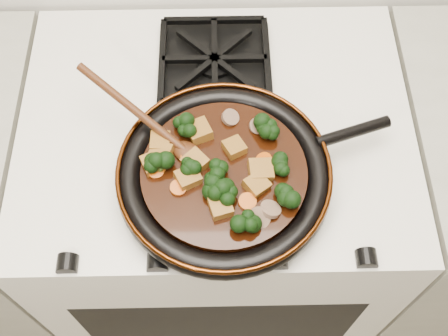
{
  "coord_description": "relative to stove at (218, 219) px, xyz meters",
  "views": [
    {
      "loc": [
        0.01,
        1.09,
        1.8
      ],
      "look_at": [
        0.01,
        1.55,
        0.97
      ],
      "focal_mm": 45.0,
      "sensor_mm": 36.0,
      "label": 1
    }
  ],
  "objects": [
    {
      "name": "tofu_cube_5",
      "position": [
        -0.09,
        -0.11,
        0.52
      ],
      "size": [
        0.05,
        0.05,
        0.03
      ],
      "primitive_type": "cube",
      "rotation": [
        -0.11,
        -0.06,
        1.2
      ],
      "color": "#8E5F20",
      "rests_on": "braising_sauce"
    },
    {
      "name": "broccoli_floret_8",
      "position": [
        -0.05,
        -0.13,
        0.52
      ],
      "size": [
        0.08,
        0.09,
        0.07
      ],
      "primitive_type": null,
      "rotation": [
        -0.18,
        -0.15,
        2.52
      ],
      "color": "black",
      "rests_on": "braising_sauce"
    },
    {
      "name": "mushroom_slice_2",
      "position": [
        0.03,
        -0.03,
        0.52
      ],
      "size": [
        0.04,
        0.04,
        0.02
      ],
      "primitive_type": "cylinder",
      "rotation": [
        0.42,
        0.0,
        1.11
      ],
      "color": "#7F6049",
      "rests_on": "braising_sauce"
    },
    {
      "name": "tofu_cube_4",
      "position": [
        0.07,
        -0.17,
        0.52
      ],
      "size": [
        0.05,
        0.05,
        0.03
      ],
      "primitive_type": "cube",
      "rotation": [
        0.09,
        0.11,
        0.66
      ],
      "color": "#8E5F20",
      "rests_on": "braising_sauce"
    },
    {
      "name": "broccoli_floret_0",
      "position": [
        0.11,
        -0.19,
        0.52
      ],
      "size": [
        0.08,
        0.08,
        0.08
      ],
      "primitive_type": null,
      "rotation": [
        -0.18,
        0.25,
        0.23
      ],
      "color": "black",
      "rests_on": "braising_sauce"
    },
    {
      "name": "braising_sauce",
      "position": [
        0.01,
        -0.14,
        0.5
      ],
      "size": [
        0.29,
        0.29,
        0.02
      ],
      "primitive_type": "cylinder",
      "color": "black",
      "rests_on": "skillet"
    },
    {
      "name": "broccoli_floret_4",
      "position": [
        -0.1,
        -0.13,
        0.52
      ],
      "size": [
        0.1,
        0.09,
        0.08
      ],
      "primitive_type": null,
      "rotation": [
        0.18,
        0.17,
        0.71
      ],
      "color": "black",
      "rests_on": "braising_sauce"
    },
    {
      "name": "skillet",
      "position": [
        0.02,
        -0.14,
        0.49
      ],
      "size": [
        0.49,
        0.37,
        0.05
      ],
      "rotation": [
        0.0,
        0.0,
        0.32
      ],
      "color": "black",
      "rests_on": "burner_grate_front"
    },
    {
      "name": "stove",
      "position": [
        0.0,
        0.0,
        0.0
      ],
      "size": [
        0.76,
        0.6,
        0.9
      ],
      "primitive_type": "cube",
      "color": "white",
      "rests_on": "ground"
    },
    {
      "name": "tofu_cube_2",
      "position": [
        0.08,
        -0.14,
        0.52
      ],
      "size": [
        0.05,
        0.04,
        0.03
      ],
      "primitive_type": "cube",
      "rotation": [
        0.1,
        -0.04,
        1.65
      ],
      "color": "#8E5F20",
      "rests_on": "braising_sauce"
    },
    {
      "name": "tofu_cube_3",
      "position": [
        0.01,
        -0.21,
        0.52
      ],
      "size": [
        0.04,
        0.05,
        0.02
      ],
      "primitive_type": "cube",
      "rotation": [
        0.03,
        0.01,
        1.86
      ],
      "color": "#8E5F20",
      "rests_on": "braising_sauce"
    },
    {
      "name": "tofu_cube_6",
      "position": [
        -0.03,
        -0.12,
        0.52
      ],
      "size": [
        0.05,
        0.05,
        0.03
      ],
      "primitive_type": "cube",
      "rotation": [
        -0.04,
        -0.1,
        0.72
      ],
      "color": "#8E5F20",
      "rests_on": "braising_sauce"
    },
    {
      "name": "broccoli_floret_5",
      "position": [
        0.0,
        -0.18,
        0.52
      ],
      "size": [
        0.09,
        0.08,
        0.07
      ],
      "primitive_type": null,
      "rotation": [
        -0.25,
        -0.05,
        1.08
      ],
      "color": "black",
      "rests_on": "braising_sauce"
    },
    {
      "name": "broccoli_floret_1",
      "position": [
        -0.06,
        -0.05,
        0.52
      ],
      "size": [
        0.08,
        0.08,
        0.06
      ],
      "primitive_type": null,
      "rotation": [
        -0.06,
        0.13,
        2.7
      ],
      "color": "black",
      "rests_on": "braising_sauce"
    },
    {
      "name": "broccoli_floret_3",
      "position": [
        -0.0,
        -0.15,
        0.52
      ],
      "size": [
        0.06,
        0.06,
        0.06
      ],
      "primitive_type": null,
      "rotation": [
        -0.1,
        -0.04,
        1.52
      ],
      "color": "black",
      "rests_on": "braising_sauce"
    },
    {
      "name": "tofu_cube_7",
      "position": [
        -0.1,
        -0.08,
        0.52
      ],
      "size": [
        0.04,
        0.04,
        0.02
      ],
      "primitive_type": "cube",
      "rotation": [
        0.04,
        0.05,
        1.55
      ],
      "color": "#8E5F20",
      "rests_on": "braising_sauce"
    },
    {
      "name": "tofu_cube_1",
      "position": [
        -0.03,
        -0.06,
        0.52
      ],
      "size": [
        0.05,
        0.05,
        0.03
      ],
      "primitive_type": "cube",
      "rotation": [
        -0.05,
        0.1,
        1.96
      ],
      "color": "#8E5F20",
      "rests_on": "braising_sauce"
    },
    {
      "name": "broccoli_floret_6",
      "position": [
        0.01,
        -0.19,
        0.52
      ],
      "size": [
        0.07,
        0.06,
        0.06
      ],
      "primitive_type": null,
      "rotation": [
        -0.0,
        -0.1,
        3.09
      ],
      "color": "black",
      "rests_on": "braising_sauce"
    },
    {
      "name": "tofu_cube_9",
      "position": [
        -0.11,
        -0.13,
        0.52
      ],
      "size": [
        0.05,
        0.05,
        0.02
      ],
      "primitive_type": "cube",
      "rotation": [
        -0.03,
        0.04,
        1.98
      ],
      "color": "#8E5F20",
      "rests_on": "braising_sauce"
    },
    {
      "name": "carrot_coin_4",
      "position": [
        -0.05,
        -0.11,
        0.51
      ],
      "size": [
        0.03,
        0.03,
        0.01
      ],
      "primitive_type": "cylinder",
      "rotation": [
        0.04,
        0.21,
        0.0
      ],
      "color": "#CA4B05",
      "rests_on": "braising_sauce"
    },
    {
      "name": "mushroom_slice_3",
      "position": [
        0.07,
        -0.23,
        0.52
      ],
      "size": [
        0.05,
        0.05,
        0.03
      ],
      "primitive_type": "cylinder",
      "rotation": [
        0.56,
        0.0,
        0.31
      ],
      "color": "#7F6049",
      "rests_on": "braising_sauce"
    },
    {
      "name": "burner_grate_back",
      "position": [
        0.0,
        0.14,
        0.46
      ],
      "size": [
        0.23,
        0.23,
        0.03
      ],
      "primitive_type": null,
      "color": "black",
      "rests_on": "stove"
    },
    {
      "name": "mushroom_slice_1",
      "position": [
        0.08,
        -0.05,
        0.52
      ],
      "size": [
        0.04,
        0.04,
        0.02
      ],
      "primitive_type": "cylinder",
      "rotation": [
        0.48,
        0.0,
        0.43
      ],
      "color": "#7F6049",
      "rests_on": "braising_sauce"
    },
    {
      "name": "broccoli_floret_9",
      "position": [
        0.12,
        -0.13,
        0.52
      ],
      "size": [
        0.08,
        0.09,
        0.06
      ],
      "primitive_type": null,
      "rotation": [
        0.06,
        0.11,
        2.4
      ],
      "color": "black",
      "rests_on": "braising_sauce"
    },
    {
      "name": "tofu_cube_8",
      "position": [
        0.03,
        -0.1,
        0.52
      ],
      "size": [
        0.05,
        0.05,
        0.02
      ],
      "primitive_type": "cube",
      "rotation": [
        0.07,
        0.08,
        2.07
      ],
      "color": "#8E5F20",
      "rests_on": "braising_sauce"
    },
    {
      "name": "tofu_cube_0",
      "position": [
        -0.05,
        -0.15,
        0.52
      ],
      "size": [
        0.05,
        0.05,
        0.03
      ],
      "primitive_type": "cube",
      "rotation": [
        -0.02,
        0.09,
        0.47
      ],
      "color": "#8E5F20",
      "rests_on": "braising_sauce"
    },
    {
      "name": "carrot_coin_2",
      "position": [
        0.05,
        -0.2,
        0.51
      ],
      "size": [
        0.03,
        0.03,
        0.01
      ],
      "primitive_type": "cylinder",
      "rotation": [
        0.13,
        0.1,
        0.0
      ],
      "color": "#CA4B05",
      "rests_on": "braising_sauce"
    },
    {
      "name": "carrot_coin_1",
      "position": [
        -0.06,
        -0.17,
        0.51
      ],
      "size": [
        0.03,
        0.03,
        0.01
      ],
      "primitive_type": "cylinder",
      "rotation": [
        0.12,
        0.11,
        0.0
      ],
      "color": "#CA4B05",
      "rests_on": "braising_sauce"
    },
    {
      "name": "carrot_coin_0",
      "position": [
        -0.1,
        -0.14,
        0.51
      ],
      "size": [
        0.03,
        0.03,
        0.02
      ],
      "primitive_type": "cylinder",
      "rotation": [
        0.19,
        0.23,
        0.0
      ],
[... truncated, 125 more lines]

